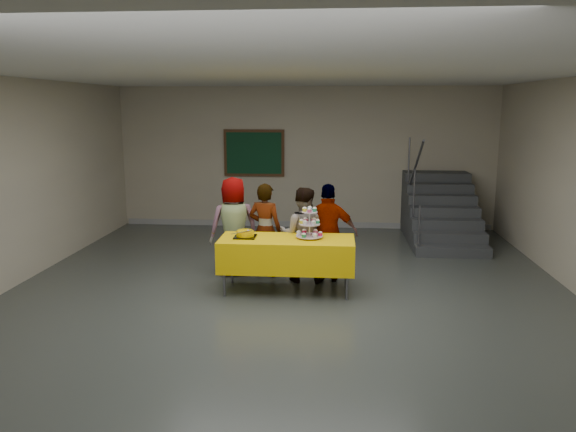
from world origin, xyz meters
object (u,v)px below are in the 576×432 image
object	(u,v)px
cupcake_stand	(310,226)
noticeboard	(254,153)
bear_cake	(245,233)
schoolchild_c	(302,235)
schoolchild_b	(265,230)
staircase	(439,214)
schoolchild_d	(329,233)
bake_table	(287,253)
schoolchild_a	(234,226)

from	to	relation	value
cupcake_stand	noticeboard	size ratio (longest dim) A/B	0.34
bear_cake	schoolchild_c	size ratio (longest dim) A/B	0.25
schoolchild_b	bear_cake	bearing A→B (deg)	90.32
noticeboard	staircase	bearing A→B (deg)	-12.40
bear_cake	schoolchild_d	size ratio (longest dim) A/B	0.24
bake_table	schoolchild_d	xyz separation A→B (m)	(0.58, 0.54, 0.18)
schoolchild_c	schoolchild_d	bearing A→B (deg)	-172.98
schoolchild_d	noticeboard	world-z (taller)	noticeboard
bear_cake	schoolchild_c	bearing A→B (deg)	32.75
schoolchild_d	schoolchild_c	bearing A→B (deg)	5.09
schoolchild_c	noticeboard	distance (m)	4.11
schoolchild_b	schoolchild_c	bearing A→B (deg)	174.86
bear_cake	schoolchild_c	xyz separation A→B (m)	(0.78, 0.50, -0.12)
cupcake_stand	bear_cake	bearing A→B (deg)	-177.92
schoolchild_a	schoolchild_d	xyz separation A→B (m)	(1.47, -0.25, -0.03)
bake_table	staircase	bearing A→B (deg)	52.04
cupcake_stand	staircase	bearing A→B (deg)	54.98
schoolchild_a	noticeboard	xyz separation A→B (m)	(-0.18, 3.54, 0.84)
schoolchild_d	noticeboard	distance (m)	4.22
schoolchild_c	schoolchild_d	size ratio (longest dim) A/B	0.97
staircase	schoolchild_c	bearing A→B (deg)	-130.47
schoolchild_a	schoolchild_c	bearing A→B (deg)	147.43
staircase	schoolchild_d	bearing A→B (deg)	-126.08
bear_cake	staircase	size ratio (longest dim) A/B	0.15
cupcake_stand	schoolchild_b	bearing A→B (deg)	136.03
cupcake_stand	noticeboard	world-z (taller)	noticeboard
staircase	schoolchild_a	bearing A→B (deg)	-143.22
schoolchild_b	schoolchild_d	size ratio (longest dim) A/B	0.98
cupcake_stand	staircase	distance (m)	4.23
schoolchild_c	staircase	size ratio (longest dim) A/B	0.59
schoolchild_a	noticeboard	size ratio (longest dim) A/B	1.17
bear_cake	noticeboard	bearing A→B (deg)	96.42
bake_table	schoolchild_b	bearing A→B (deg)	118.28
schoolchild_d	staircase	world-z (taller)	staircase
bake_table	noticeboard	xyz separation A→B (m)	(-1.07, 4.33, 1.04)
bake_table	schoolchild_b	world-z (taller)	schoolchild_b
noticeboard	bear_cake	bearing A→B (deg)	-83.58
staircase	noticeboard	size ratio (longest dim) A/B	1.85
bear_cake	bake_table	bearing A→B (deg)	-1.84
bear_cake	schoolchild_b	bearing A→B (deg)	74.94
bake_table	schoolchild_c	bearing A→B (deg)	70.16
bake_table	bear_cake	distance (m)	0.65
schoolchild_b	schoolchild_d	distance (m)	0.99
schoolchild_d	schoolchild_a	bearing A→B (deg)	-8.22
bake_table	cupcake_stand	xyz separation A→B (m)	(0.31, 0.05, 0.39)
schoolchild_a	schoolchild_b	size ratio (longest dim) A/B	1.06
schoolchild_a	bear_cake	bearing A→B (deg)	92.95
schoolchild_c	noticeboard	bearing A→B (deg)	-68.41
cupcake_stand	schoolchild_a	distance (m)	1.43
bear_cake	schoolchild_a	distance (m)	0.83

